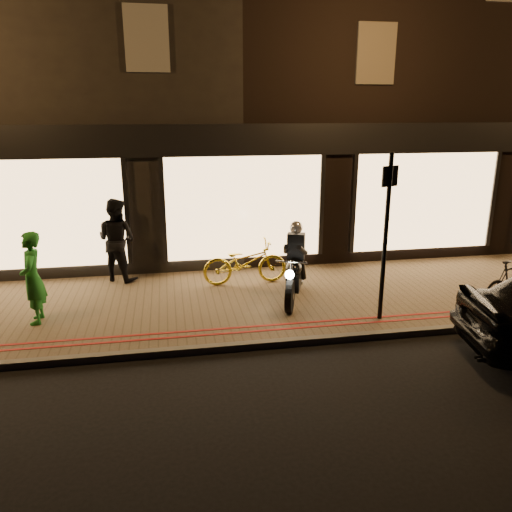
% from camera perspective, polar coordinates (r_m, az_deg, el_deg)
% --- Properties ---
extents(ground, '(90.00, 90.00, 0.00)m').
position_cam_1_polar(ground, '(8.44, 2.91, -10.43)').
color(ground, black).
rests_on(ground, ground).
extents(sidewalk, '(50.00, 4.00, 0.12)m').
position_cam_1_polar(sidewalk, '(10.20, 0.39, -5.13)').
color(sidewalk, brown).
rests_on(sidewalk, ground).
extents(kerb_stone, '(50.00, 0.14, 0.12)m').
position_cam_1_polar(kerb_stone, '(8.45, 2.84, -9.91)').
color(kerb_stone, '#59544C').
rests_on(kerb_stone, ground).
extents(red_kerb_lines, '(50.00, 0.26, 0.01)m').
position_cam_1_polar(red_kerb_lines, '(8.87, 2.12, -8.14)').
color(red_kerb_lines, '#9A140E').
rests_on(red_kerb_lines, sidewalk).
extents(building_row, '(48.00, 10.11, 8.50)m').
position_cam_1_polar(building_row, '(16.41, -4.25, 17.92)').
color(building_row, black).
rests_on(building_row, ground).
extents(motorcycle, '(0.89, 1.85, 1.59)m').
position_cam_1_polar(motorcycle, '(9.94, 4.42, -1.63)').
color(motorcycle, black).
rests_on(motorcycle, sidewalk).
extents(sign_post, '(0.34, 0.16, 3.00)m').
position_cam_1_polar(sign_post, '(9.00, 14.65, 2.97)').
color(sign_post, black).
rests_on(sign_post, sidewalk).
extents(bicycle_gold, '(1.86, 0.71, 0.96)m').
position_cam_1_polar(bicycle_gold, '(10.87, -1.27, -0.73)').
color(bicycle_gold, gold).
rests_on(bicycle_gold, sidewalk).
extents(bicycle_dark, '(1.63, 0.94, 0.95)m').
position_cam_1_polar(bicycle_dark, '(10.85, 27.18, -2.69)').
color(bicycle_dark, black).
rests_on(bicycle_dark, sidewalk).
extents(person_green, '(0.46, 0.64, 1.66)m').
position_cam_1_polar(person_green, '(9.63, -24.18, -2.31)').
color(person_green, '#207A26').
rests_on(person_green, sidewalk).
extents(person_dark, '(1.13, 1.06, 1.84)m').
position_cam_1_polar(person_dark, '(11.42, -15.64, 1.79)').
color(person_dark, black).
rests_on(person_dark, sidewalk).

